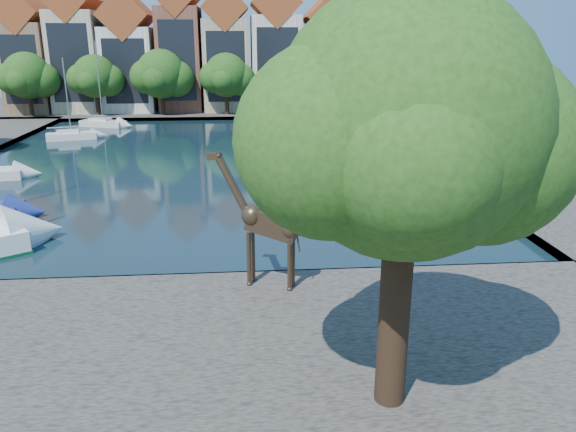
{
  "coord_description": "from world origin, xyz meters",
  "views": [
    {
      "loc": [
        3.72,
        -21.64,
        9.79
      ],
      "look_at": [
        5.62,
        1.29,
        2.45
      ],
      "focal_mm": 35.0,
      "sensor_mm": 36.0,
      "label": 1
    }
  ],
  "objects": [
    {
      "name": "ground",
      "position": [
        0.0,
        0.0,
        0.0
      ],
      "size": [
        160.0,
        160.0,
        0.0
      ],
      "primitive_type": "plane",
      "color": "#38332B",
      "rests_on": "ground"
    },
    {
      "name": "water_basin",
      "position": [
        0.0,
        24.0,
        0.04
      ],
      "size": [
        38.0,
        50.0,
        0.08
      ],
      "primitive_type": "cube",
      "color": "black",
      "rests_on": "ground"
    },
    {
      "name": "near_quay",
      "position": [
        0.0,
        -7.0,
        0.25
      ],
      "size": [
        50.0,
        14.0,
        0.5
      ],
      "primitive_type": "cube",
      "color": "#534F48",
      "rests_on": "ground"
    },
    {
      "name": "far_quay",
      "position": [
        0.0,
        56.0,
        0.25
      ],
      "size": [
        60.0,
        16.0,
        0.5
      ],
      "primitive_type": "cube",
      "color": "#534F48",
      "rests_on": "ground"
    },
    {
      "name": "right_quay",
      "position": [
        25.0,
        24.0,
        0.25
      ],
      "size": [
        14.0,
        52.0,
        0.5
      ],
      "primitive_type": "cube",
      "color": "#534F48",
      "rests_on": "ground"
    },
    {
      "name": "plane_tree",
      "position": [
        7.62,
        -9.01,
        7.67
      ],
      "size": [
        8.32,
        6.4,
        10.62
      ],
      "color": "#332114",
      "rests_on": "near_quay"
    },
    {
      "name": "townhouse_west_end",
      "position": [
        -23.0,
        55.99,
        7.36
      ],
      "size": [
        5.44,
        9.18,
        14.93
      ],
      "color": "#816146",
      "rests_on": "far_quay"
    },
    {
      "name": "townhouse_west_mid",
      "position": [
        -17.0,
        55.99,
        8.23
      ],
      "size": [
        5.94,
        9.18,
        16.79
      ],
      "color": "#C2B595",
      "rests_on": "far_quay"
    },
    {
      "name": "townhouse_west_inner",
      "position": [
        -10.5,
        55.99,
        7.35
      ],
      "size": [
        6.43,
        9.18,
        15.15
      ],
      "color": "white",
      "rests_on": "far_quay"
    },
    {
      "name": "townhouse_center",
      "position": [
        -4.0,
        55.99,
        8.36
      ],
      "size": [
        5.44,
        9.18,
        16.93
      ],
      "color": "brown",
      "rests_on": "far_quay"
    },
    {
      "name": "townhouse_east_inner",
      "position": [
        2.0,
        55.99,
        7.73
      ],
      "size": [
        5.94,
        9.18,
        15.79
      ],
      "color": "tan",
      "rests_on": "far_quay"
    },
    {
      "name": "townhouse_east_mid",
      "position": [
        8.5,
        55.99,
        8.1
      ],
      "size": [
        6.43,
        9.18,
        16.65
      ],
      "color": "beige",
      "rests_on": "far_quay"
    },
    {
      "name": "townhouse_east_end",
      "position": [
        15.0,
        55.99,
        7.11
      ],
      "size": [
        5.44,
        9.18,
        14.43
      ],
      "color": "brown",
      "rests_on": "far_quay"
    },
    {
      "name": "far_tree_far_west",
      "position": [
        -21.9,
        50.49,
        5.18
      ],
      "size": [
        7.28,
        5.6,
        7.68
      ],
      "color": "#332114",
      "rests_on": "far_quay"
    },
    {
      "name": "far_tree_west",
      "position": [
        -13.91,
        50.49,
        5.08
      ],
      "size": [
        6.76,
        5.2,
        7.36
      ],
      "color": "#332114",
      "rests_on": "far_quay"
    },
    {
      "name": "far_tree_mid_west",
      "position": [
        -5.89,
        50.49,
        5.29
      ],
      "size": [
        7.8,
        6.0,
        8.0
      ],
      "color": "#332114",
      "rests_on": "far_quay"
    },
    {
      "name": "far_tree_mid_east",
      "position": [
        2.1,
        50.49,
        5.13
      ],
      "size": [
        7.02,
        5.4,
        7.52
      ],
      "color": "#332114",
      "rests_on": "far_quay"
    },
    {
      "name": "far_tree_east",
      "position": [
        10.11,
        50.49,
        5.24
      ],
      "size": [
        7.54,
        5.8,
        7.84
      ],
      "color": "#332114",
      "rests_on": "far_quay"
    },
    {
      "name": "far_tree_far_east",
      "position": [
        18.09,
        50.49,
        5.08
      ],
      "size": [
        6.76,
        5.2,
        7.36
      ],
      "color": "#332114",
      "rests_on": "far_quay"
    },
    {
      "name": "giraffe_statue",
      "position": [
        4.51,
        -1.39,
        3.05
      ],
      "size": [
        3.5,
        1.69,
        5.19
      ],
      "color": "#3E2D1F",
      "rests_on": "near_quay"
    },
    {
      "name": "sailboat_left_d",
      "position": [
        -13.18,
        35.57,
        0.6
      ],
      "size": [
        4.96,
        2.85,
        7.88
      ],
      "color": "silver",
      "rests_on": "water_basin"
    },
    {
      "name": "sailboat_left_e",
      "position": [
        -12.0,
        44.0,
        0.61
      ],
      "size": [
        5.43,
        3.47,
        9.36
      ],
      "color": "beige",
      "rests_on": "water_basin"
    },
    {
      "name": "sailboat_right_a",
      "position": [
        15.0,
        8.91,
        0.6
      ],
      "size": [
        5.68,
        2.41,
        10.01
      ],
      "color": "silver",
      "rests_on": "water_basin"
    },
    {
      "name": "sailboat_right_b",
      "position": [
        12.0,
        18.95,
        0.6
      ],
      "size": [
        6.89,
        2.6,
        11.74
      ],
      "color": "navy",
      "rests_on": "water_basin"
    },
    {
      "name": "sailboat_right_c",
      "position": [
        13.33,
        32.57,
        0.7
      ],
      "size": [
        6.69,
        3.82,
        11.3
      ],
      "color": "silver",
      "rests_on": "water_basin"
    },
    {
      "name": "sailboat_right_d",
      "position": [
        12.28,
        40.2,
        0.64
      ],
      "size": [
        4.95,
        1.99,
        8.06
      ],
      "color": "white",
      "rests_on": "water_basin"
    }
  ]
}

